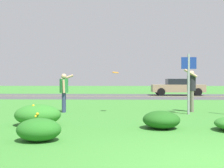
# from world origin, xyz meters

# --- Properties ---
(ground_plane) EXTENTS (120.00, 120.00, 0.00)m
(ground_plane) POSITION_xyz_m (0.00, 9.39, 0.00)
(ground_plane) COLOR #387A2D
(highway_strip) EXTENTS (120.00, 8.15, 0.01)m
(highway_strip) POSITION_xyz_m (0.00, 18.79, 0.00)
(highway_strip) COLOR #424244
(highway_strip) RESTS_ON ground
(highway_center_stripe) EXTENTS (120.00, 0.16, 0.00)m
(highway_center_stripe) POSITION_xyz_m (0.00, 18.79, 0.01)
(highway_center_stripe) COLOR yellow
(highway_center_stripe) RESTS_ON ground
(daylily_clump_mid_right) EXTENTS (0.97, 0.98, 0.46)m
(daylily_clump_mid_right) POSITION_xyz_m (-0.55, 3.38, 0.23)
(daylily_clump_mid_right) COLOR #1E5619
(daylily_clump_mid_right) RESTS_ON ground
(daylily_clump_front_center) EXTENTS (0.92, 0.77, 0.50)m
(daylily_clump_front_center) POSITION_xyz_m (-3.29, 1.74, 0.24)
(daylily_clump_front_center) COLOR #23661E
(daylily_clump_front_center) RESTS_ON ground
(daylily_clump_mid_left) EXTENTS (1.29, 1.20, 0.61)m
(daylily_clump_mid_left) POSITION_xyz_m (-3.95, 3.75, 0.30)
(daylily_clump_mid_left) COLOR #2D7526
(daylily_clump_mid_left) RESTS_ON ground
(sign_post_near_path) EXTENTS (0.56, 0.10, 2.27)m
(sign_post_near_path) POSITION_xyz_m (0.90, 6.57, 1.38)
(sign_post_near_path) COLOR #93969B
(sign_post_near_path) RESTS_ON ground
(person_thrower_green_shirt) EXTENTS (0.53, 0.51, 1.54)m
(person_thrower_green_shirt) POSITION_xyz_m (-3.91, 7.03, 0.92)
(person_thrower_green_shirt) COLOR #287038
(person_thrower_green_shirt) RESTS_ON ground
(person_catcher_dark_shirt) EXTENTS (0.55, 0.51, 1.74)m
(person_catcher_dark_shirt) POSITION_xyz_m (1.21, 7.42, 1.01)
(person_catcher_dark_shirt) COLOR #232328
(person_catcher_dark_shirt) RESTS_ON ground
(frisbee_orange) EXTENTS (0.26, 0.26, 0.09)m
(frisbee_orange) POSITION_xyz_m (-1.86, 6.93, 1.58)
(frisbee_orange) COLOR orange
(car_tan_center_left) EXTENTS (4.50, 2.00, 1.45)m
(car_tan_center_left) POSITION_xyz_m (3.25, 20.62, 0.74)
(car_tan_center_left) COLOR #937F60
(car_tan_center_left) RESTS_ON ground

